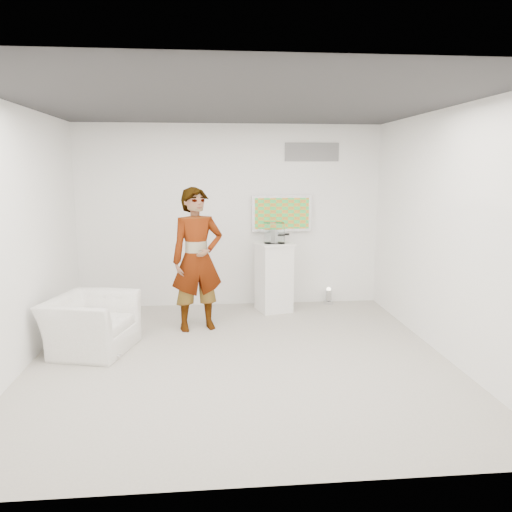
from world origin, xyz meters
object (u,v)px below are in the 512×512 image
at_px(armchair, 91,324).
at_px(pedestal, 274,277).
at_px(person, 197,259).
at_px(floor_uplight, 329,296).
at_px(tv, 282,213).

distance_m(armchair, pedestal, 3.00).
height_order(person, floor_uplight, person).
bearing_deg(tv, person, -138.08).
distance_m(tv, armchair, 3.57).
distance_m(tv, pedestal, 1.09).
height_order(armchair, floor_uplight, armchair).
xyz_separation_m(tv, pedestal, (-0.18, -0.41, -0.99)).
relative_size(person, pedestal, 1.82).
xyz_separation_m(tv, floor_uplight, (0.81, -0.10, -1.41)).
relative_size(armchair, floor_uplight, 3.90).
relative_size(tv, pedestal, 0.90).
xyz_separation_m(person, armchair, (-1.33, -0.76, -0.67)).
distance_m(pedestal, floor_uplight, 1.11).
bearing_deg(floor_uplight, armchair, -151.73).
relative_size(person, armchair, 1.90).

